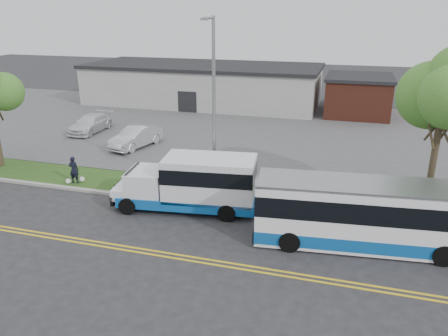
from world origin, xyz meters
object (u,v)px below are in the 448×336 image
(shuttle_bus, at_px, (196,182))
(transit_bus, at_px, (379,216))
(pedestrian, at_px, (74,170))
(parked_car_b, at_px, (91,123))
(streetlight_near, at_px, (214,103))
(parked_car_a, at_px, (136,137))
(tree_east, at_px, (445,95))

(shuttle_bus, bearing_deg, transit_bus, -16.18)
(pedestrian, bearing_deg, parked_car_b, -67.04)
(streetlight_near, xyz_separation_m, parked_car_b, (-14.14, 9.82, -4.42))
(streetlight_near, bearing_deg, pedestrian, -174.43)
(shuttle_bus, relative_size, parked_car_b, 1.56)
(transit_bus, relative_size, parked_car_b, 2.19)
(streetlight_near, bearing_deg, transit_bus, -21.70)
(transit_bus, bearing_deg, pedestrian, 165.33)
(pedestrian, xyz_separation_m, parked_car_a, (0.12, 7.68, -0.05))
(shuttle_bus, xyz_separation_m, parked_car_b, (-13.80, 11.86, -0.72))
(tree_east, distance_m, transit_bus, 6.46)
(pedestrian, bearing_deg, tree_east, 178.23)
(streetlight_near, bearing_deg, parked_car_b, 145.21)
(tree_east, xyz_separation_m, shuttle_bus, (-11.34, -2.31, -4.67))
(streetlight_near, bearing_deg, tree_east, 1.42)
(tree_east, distance_m, parked_car_a, 21.14)
(pedestrian, distance_m, parked_car_b, 12.06)
(shuttle_bus, distance_m, parked_car_b, 18.21)
(tree_east, bearing_deg, transit_bus, -123.70)
(tree_east, height_order, parked_car_b, tree_east)
(transit_bus, bearing_deg, parked_car_b, 143.69)
(shuttle_bus, relative_size, transit_bus, 0.71)
(transit_bus, xyz_separation_m, pedestrian, (-17.04, 2.58, -0.56))
(transit_bus, relative_size, parked_car_a, 2.29)
(tree_east, xyz_separation_m, parked_car_b, (-25.14, 9.55, -5.39))
(tree_east, distance_m, parked_car_b, 27.43)
(shuttle_bus, distance_m, pedestrian, 8.26)
(parked_car_a, bearing_deg, shuttle_bus, -34.37)
(parked_car_b, bearing_deg, shuttle_bus, -40.98)
(pedestrian, height_order, parked_car_a, pedestrian)
(tree_east, relative_size, pedestrian, 5.03)
(parked_car_a, bearing_deg, parked_car_b, 166.36)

